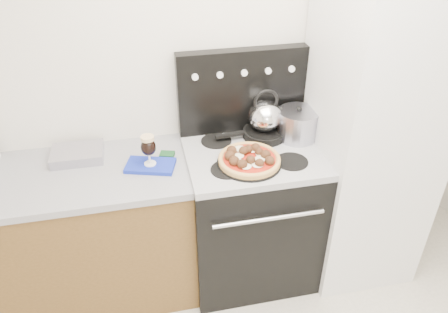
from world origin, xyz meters
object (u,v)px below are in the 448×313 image
object	(u,v)px
beer_glass	(149,150)
skillet	(264,133)
stock_pot	(298,125)
fridge	(369,136)
stove_body	(250,216)
pizza_pan	(249,163)
base_cabinet	(67,240)
pizza	(249,158)
oven_mitt	(150,166)
tea_kettle	(265,114)

from	to	relation	value
beer_glass	skillet	bearing A→B (deg)	12.55
skillet	stock_pot	size ratio (longest dim) A/B	1.10
fridge	stock_pot	world-z (taller)	fridge
stove_body	pizza_pan	xyz separation A→B (m)	(-0.05, -0.12, 0.49)
skillet	stove_body	bearing A→B (deg)	-127.54
base_cabinet	fridge	size ratio (longest dim) A/B	0.76
base_cabinet	pizza	world-z (taller)	pizza
fridge	oven_mitt	size ratio (longest dim) A/B	7.30
base_cabinet	tea_kettle	distance (m)	1.38
skillet	stock_pot	distance (m)	0.20
stove_body	beer_glass	bearing A→B (deg)	-179.00
pizza	skillet	xyz separation A→B (m)	(0.16, 0.26, -0.01)
base_cabinet	stove_body	size ratio (longest dim) A/B	1.65
oven_mitt	stock_pot	distance (m)	0.88
stove_body	pizza	size ratio (longest dim) A/B	2.62
beer_glass	skillet	distance (m)	0.71
oven_mitt	beer_glass	distance (m)	0.10
base_cabinet	beer_glass	world-z (taller)	beer_glass
stock_pot	fridge	bearing A→B (deg)	-16.05
oven_mitt	skillet	size ratio (longest dim) A/B	1.02
beer_glass	base_cabinet	bearing A→B (deg)	176.21
fridge	stock_pot	distance (m)	0.43
oven_mitt	beer_glass	size ratio (longest dim) A/B	1.47
base_cabinet	pizza	size ratio (longest dim) A/B	4.32
fridge	oven_mitt	xyz separation A→B (m)	(-1.28, 0.01, -0.04)
fridge	skillet	world-z (taller)	fridge
pizza	stock_pot	size ratio (longest dim) A/B	1.46
oven_mitt	pizza_pan	size ratio (longest dim) A/B	0.74
tea_kettle	stock_pot	bearing A→B (deg)	-20.08
base_cabinet	skillet	size ratio (longest dim) A/B	5.70
oven_mitt	skillet	xyz separation A→B (m)	(0.69, 0.15, 0.03)
oven_mitt	stock_pot	bearing A→B (deg)	6.66
stove_body	beer_glass	distance (m)	0.81
stock_pot	stove_body	bearing A→B (deg)	-162.69
oven_mitt	skillet	distance (m)	0.70
fridge	beer_glass	size ratio (longest dim) A/B	10.75
base_cabinet	fridge	world-z (taller)	fridge
base_cabinet	stock_pot	xyz separation A→B (m)	(1.40, 0.07, 0.57)
beer_glass	pizza_pan	distance (m)	0.54
pizza	base_cabinet	bearing A→B (deg)	172.30
fridge	stock_pot	bearing A→B (deg)	163.95
fridge	tea_kettle	xyz separation A→B (m)	(-0.59, 0.17, 0.12)
pizza	stock_pot	xyz separation A→B (m)	(0.35, 0.21, 0.05)
stove_body	skillet	xyz separation A→B (m)	(0.11, 0.14, 0.50)
stove_body	skillet	bearing A→B (deg)	52.46
fridge	pizza	world-z (taller)	fridge
beer_glass	pizza_pan	world-z (taller)	beer_glass
base_cabinet	oven_mitt	world-z (taller)	oven_mitt
stove_body	stock_pot	bearing A→B (deg)	17.31
base_cabinet	pizza_pan	xyz separation A→B (m)	(1.05, -0.14, 0.50)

